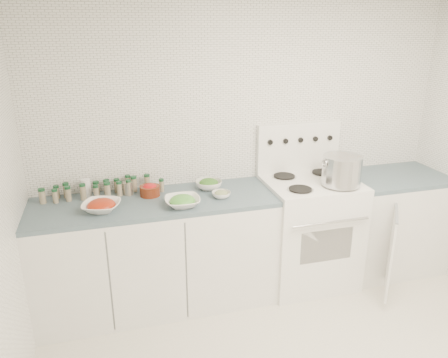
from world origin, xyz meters
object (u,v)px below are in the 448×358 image
(bowl_tomato, at_px, (101,206))
(bowl_snowpea, at_px, (183,201))
(stove, at_px, (308,228))
(stock_pot, at_px, (342,169))

(bowl_tomato, height_order, bowl_snowpea, bowl_tomato)
(bowl_tomato, relative_size, bowl_snowpea, 1.24)
(stove, xyz_separation_m, stock_pot, (0.17, -0.17, 0.58))
(stove, bearing_deg, bowl_tomato, -177.15)
(bowl_tomato, xyz_separation_m, bowl_snowpea, (0.58, -0.07, -0.00))
(stock_pot, height_order, bowl_tomato, stock_pot)
(stove, relative_size, bowl_tomato, 4.09)
(stock_pot, distance_m, bowl_snowpea, 1.30)
(bowl_tomato, bearing_deg, bowl_snowpea, -7.12)
(bowl_tomato, distance_m, bowl_snowpea, 0.58)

